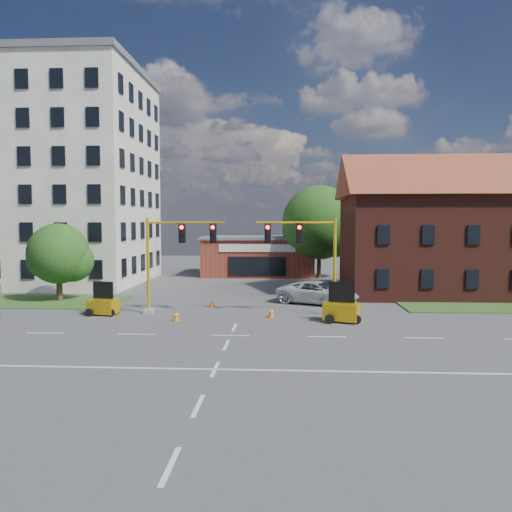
% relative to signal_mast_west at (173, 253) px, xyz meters
% --- Properties ---
extents(ground, '(120.00, 120.00, 0.00)m').
position_rel_signal_mast_west_xyz_m(ground, '(4.36, -6.00, -3.92)').
color(ground, '#434446').
rests_on(ground, ground).
extents(grass_verge_ne, '(14.00, 4.00, 0.08)m').
position_rel_signal_mast_west_xyz_m(grass_verge_ne, '(22.36, 3.00, -3.88)').
color(grass_verge_ne, '#24491B').
rests_on(grass_verge_ne, ground).
extents(lane_markings, '(60.00, 36.00, 0.01)m').
position_rel_signal_mast_west_xyz_m(lane_markings, '(4.36, -9.00, -3.91)').
color(lane_markings, silver).
rests_on(lane_markings, ground).
extents(office_block, '(18.40, 15.40, 20.60)m').
position_rel_signal_mast_west_xyz_m(office_block, '(-15.64, 15.91, 6.39)').
color(office_block, '#B8B0A1').
rests_on(office_block, ground).
extents(brick_shop, '(12.40, 8.40, 4.30)m').
position_rel_signal_mast_west_xyz_m(brick_shop, '(4.36, 23.99, -1.76)').
color(brick_shop, brown).
rests_on(brick_shop, ground).
extents(townhouse_row, '(21.00, 11.00, 11.50)m').
position_rel_signal_mast_west_xyz_m(townhouse_row, '(22.36, 10.00, 2.01)').
color(townhouse_row, '#532019').
rests_on(townhouse_row, ground).
extents(tree_large, '(8.18, 7.79, 9.75)m').
position_rel_signal_mast_west_xyz_m(tree_large, '(11.25, 21.08, 1.69)').
color(tree_large, '#3C2515').
rests_on(tree_large, ground).
extents(tree_nw_front, '(4.74, 4.52, 5.84)m').
position_rel_signal_mast_west_xyz_m(tree_nw_front, '(-9.41, 4.58, -0.50)').
color(tree_nw_front, '#3C2515').
rests_on(tree_nw_front, ground).
extents(signal_mast_west, '(5.30, 0.60, 6.20)m').
position_rel_signal_mast_west_xyz_m(signal_mast_west, '(0.00, 0.00, 0.00)').
color(signal_mast_west, gray).
rests_on(signal_mast_west, ground).
extents(signal_mast_east, '(5.30, 0.60, 6.20)m').
position_rel_signal_mast_west_xyz_m(signal_mast_east, '(8.71, 0.00, 0.00)').
color(signal_mast_east, gray).
rests_on(signal_mast_east, ground).
extents(trailer_west, '(2.00, 1.54, 2.04)m').
position_rel_signal_mast_west_xyz_m(trailer_west, '(-4.42, -0.61, -3.28)').
color(trailer_west, gold).
rests_on(trailer_west, ground).
extents(trailer_east, '(2.32, 1.90, 2.28)m').
position_rel_signal_mast_west_xyz_m(trailer_east, '(10.58, -2.04, -3.21)').
color(trailer_east, gold).
rests_on(trailer_east, ground).
extents(cone_a, '(0.40, 0.40, 0.70)m').
position_rel_signal_mast_west_xyz_m(cone_a, '(0.70, -2.49, -3.58)').
color(cone_a, orange).
rests_on(cone_a, ground).
extents(cone_b, '(0.40, 0.40, 0.70)m').
position_rel_signal_mast_west_xyz_m(cone_b, '(2.16, 2.51, -3.58)').
color(cone_b, orange).
rests_on(cone_b, ground).
extents(cone_c, '(0.40, 0.40, 0.70)m').
position_rel_signal_mast_west_xyz_m(cone_c, '(10.73, -1.71, -3.58)').
color(cone_c, orange).
rests_on(cone_c, ground).
extents(cone_d, '(0.40, 0.40, 0.70)m').
position_rel_signal_mast_west_xyz_m(cone_d, '(6.35, -1.02, -3.58)').
color(cone_d, orange).
rests_on(cone_d, ground).
extents(pickup_white, '(6.47, 4.91, 1.63)m').
position_rel_signal_mast_west_xyz_m(pickup_white, '(9.62, 4.39, -3.10)').
color(pickup_white, silver).
rests_on(pickup_white, ground).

